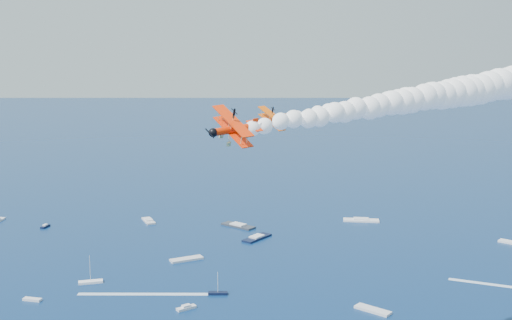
{
  "coord_description": "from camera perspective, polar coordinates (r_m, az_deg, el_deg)",
  "views": [
    {
      "loc": [
        -1.1,
        -76.34,
        68.94
      ],
      "look_at": [
        1.28,
        27.47,
        51.38
      ],
      "focal_mm": 44.08,
      "sensor_mm": 36.0,
      "label": 1
    }
  ],
  "objects": [
    {
      "name": "smoke_trail_lead",
      "position": [
        138.74,
        13.82,
        5.46
      ],
      "size": [
        74.43,
        67.28,
        12.36
      ],
      "primitive_type": null,
      "rotation": [
        0.0,
        0.0,
        3.69
      ],
      "color": "white"
    },
    {
      "name": "smoke_trail_trail",
      "position": [
        114.9,
        13.58,
        5.21
      ],
      "size": [
        74.41,
        66.77,
        12.36
      ],
      "primitive_type": null,
      "rotation": [
        0.0,
        0.0,
        3.68
      ],
      "color": "white"
    },
    {
      "name": "boat_wakes",
      "position": [
        205.59,
        15.09,
        -10.33
      ],
      "size": [
        181.12,
        49.5,
        0.04
      ],
      "color": "white",
      "rests_on": "ground"
    },
    {
      "name": "spectator_boats",
      "position": [
        207.4,
        -2.56,
        -9.72
      ],
      "size": [
        211.13,
        156.2,
        0.7
      ],
      "color": "white",
      "rests_on": "ground"
    },
    {
      "name": "biplane_lead",
      "position": [
        115.91,
        1.56,
        3.6
      ],
      "size": [
        9.97,
        10.76,
        7.26
      ],
      "primitive_type": null,
      "rotation": [
        -0.36,
        0.07,
        3.69
      ],
      "color": "#F05605"
    },
    {
      "name": "biplane_trail",
      "position": [
        93.15,
        -1.94,
        2.8
      ],
      "size": [
        12.64,
        13.63,
        9.57
      ],
      "primitive_type": null,
      "rotation": [
        -0.43,
        0.07,
        3.68
      ],
      "color": "#FF3105"
    }
  ]
}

